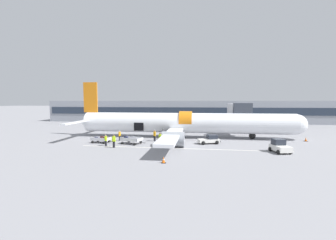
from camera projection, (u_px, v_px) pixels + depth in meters
ground_plane at (178, 144)px, 33.37m from camera, size 500.00×500.00×0.00m
apron_marking_line at (182, 148)px, 30.43m from camera, size 28.60×0.36×0.01m
terminal_strip at (189, 111)px, 71.77m from camera, size 87.28×13.89×6.45m
jet_bridge_stub at (238, 110)px, 44.94m from camera, size 3.17×12.84×6.07m
airplane at (183, 123)px, 39.49m from camera, size 40.15×32.43×9.87m
baggage_tug_lead at (210, 140)px, 33.83m from camera, size 3.48×2.42×1.32m
baggage_tug_mid at (280, 147)px, 28.08m from camera, size 2.46×2.99×1.67m
baggage_cart_loading at (131, 140)px, 33.70m from camera, size 4.06×2.69×1.12m
baggage_cart_queued at (102, 140)px, 34.62m from camera, size 3.81×2.17×0.98m
ground_crew_loader_a at (155, 135)px, 36.06m from camera, size 0.55×0.59×1.76m
ground_crew_loader_b at (160, 139)px, 32.75m from camera, size 0.48×0.64×1.83m
ground_crew_driver at (106, 140)px, 32.08m from camera, size 0.49×0.55×1.62m
ground_crew_supervisor at (120, 135)px, 36.40m from camera, size 0.42×0.57×1.65m
ground_crew_helper at (114, 141)px, 31.03m from camera, size 0.62×0.53×1.81m
safety_cone_nose at (306, 139)px, 35.92m from camera, size 0.53×0.53×0.67m
safety_cone_engine_left at (163, 160)px, 23.33m from camera, size 0.49×0.49×0.67m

